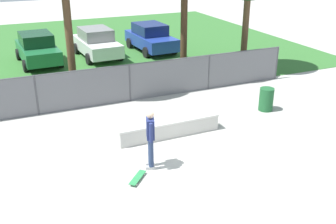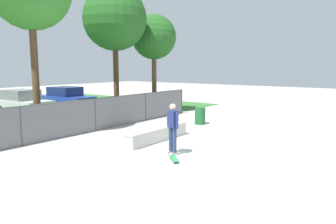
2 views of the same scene
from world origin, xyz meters
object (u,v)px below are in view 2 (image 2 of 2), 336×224
at_px(car_white, 22,103).
at_px(trash_bin, 200,116).
at_px(skateboard, 174,159).
at_px(car_blue, 66,98).
at_px(concrete_ledge, 158,134).
at_px(skateboarder, 173,127).
at_px(tree_near_right, 115,19).
at_px(tree_mid, 154,38).

height_order(car_white, trash_bin, car_white).
distance_m(skateboard, trash_bin, 6.99).
bearing_deg(car_blue, concrete_ledge, -108.27).
distance_m(skateboarder, tree_near_right, 10.01).
xyz_separation_m(concrete_ledge, car_blue, (3.73, 11.29, 0.54)).
xyz_separation_m(concrete_ledge, tree_mid, (6.56, 5.47, 4.70)).
xyz_separation_m(tree_near_right, car_blue, (0.44, 5.54, -5.01)).
height_order(concrete_ledge, tree_mid, tree_mid).
bearing_deg(tree_near_right, concrete_ledge, -119.76).
xyz_separation_m(concrete_ledge, trash_bin, (4.47, 0.61, 0.16)).
relative_size(car_blue, trash_bin, 4.69).
height_order(skateboard, trash_bin, trash_bin).
distance_m(car_blue, trash_bin, 10.71).
bearing_deg(tree_mid, skateboarder, -137.77).
xyz_separation_m(concrete_ledge, skateboard, (-1.93, -2.18, -0.22)).
distance_m(concrete_ledge, skateboarder, 2.27).
bearing_deg(skateboarder, car_white, 82.60).
height_order(skateboarder, trash_bin, skateboarder).
relative_size(tree_mid, car_white, 1.52).
bearing_deg(tree_near_right, skateboard, -123.31).
height_order(tree_mid, car_white, tree_mid).
distance_m(tree_near_right, car_white, 7.98).
bearing_deg(skateboarder, trash_bin, 21.74).
bearing_deg(tree_mid, tree_near_right, 175.06).
bearing_deg(car_blue, skateboard, -112.76).
bearing_deg(tree_mid, car_blue, 115.96).
bearing_deg(concrete_ledge, tree_near_right, 60.24).
distance_m(concrete_ledge, trash_bin, 4.51).
relative_size(skateboard, tree_near_right, 0.09).
distance_m(skateboarder, car_blue, 13.94).
distance_m(skateboarder, skateboard, 1.21).
relative_size(concrete_ledge, tree_near_right, 0.47).
distance_m(concrete_ledge, car_white, 11.23).
bearing_deg(tree_near_right, car_blue, 85.47).
xyz_separation_m(skateboard, trash_bin, (6.40, 2.80, 0.38)).
bearing_deg(tree_mid, trash_bin, -113.32).
relative_size(concrete_ledge, skateboard, 5.06).
relative_size(skateboard, car_blue, 0.17).
bearing_deg(tree_mid, car_white, 137.23).
relative_size(car_white, trash_bin, 4.69).
xyz_separation_m(skateboard, tree_near_right, (5.21, 7.93, 5.78)).
height_order(skateboarder, tree_mid, tree_mid).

